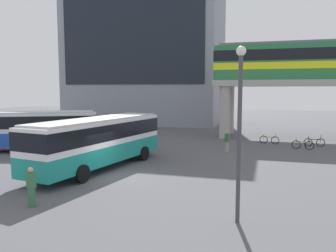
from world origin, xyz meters
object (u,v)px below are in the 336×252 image
Objects in this scene: bicycle_black at (314,142)px; bicycle_brown at (303,145)px; station_building at (145,52)px; pedestrian_at_kerb at (227,142)px; bicycle_orange at (269,140)px; bus_main at (99,138)px; pedestrian_waiting_near_stop at (31,188)px; bus_secondary at (28,127)px.

bicycle_brown is at bearing -121.91° from bicycle_black.
bicycle_black and bicycle_brown have the same top height.
station_building is 29.75m from bicycle_brown.
station_building is at bearing 138.08° from bicycle_brown.
bicycle_brown is 1.05× the size of pedestrian_at_kerb.
station_building is 26.47m from bicycle_orange.
bicycle_black is at bearing 34.02° from pedestrian_at_kerb.
bus_main is 6.43× the size of bicycle_orange.
bicycle_black is 1.05× the size of pedestrian_at_kerb.
bicycle_black is 24.49m from pedestrian_waiting_near_stop.
pedestrian_at_kerb is (-3.31, -5.29, 0.43)m from bicycle_orange.
bus_main reaches higher than bicycle_orange.
bus_main is at bearing -75.59° from station_building.
pedestrian_waiting_near_stop is at bearing -115.27° from bicycle_orange.
bus_main is at bearing -130.38° from pedestrian_at_kerb.
bus_secondary is 24.56m from bicycle_black.
bus_secondary is (-8.63, 4.24, 0.00)m from bus_main.
station_building is 2.04× the size of bus_secondary.
bicycle_black is at bearing 42.75° from bus_main.
station_building reaches higher than bicycle_brown.
pedestrian_waiting_near_stop is (0.56, -7.20, -1.18)m from bus_main.
pedestrian_waiting_near_stop is at bearing -77.46° from station_building.
bus_secondary is at bearing 128.79° from pedestrian_waiting_near_stop.
bicycle_black is (14.21, 13.13, -1.63)m from bus_main.
station_building reaches higher than pedestrian_waiting_near_stop.
bicycle_brown is (2.70, -2.28, 0.00)m from bicycle_orange.
bus_secondary is at bearing -161.92° from bicycle_brown.
pedestrian_waiting_near_stop is (8.27, -37.20, -9.77)m from station_building.
bicycle_black is at bearing 56.14° from pedestrian_waiting_near_stop.
pedestrian_waiting_near_stop is (-6.51, -15.51, 0.02)m from pedestrian_at_kerb.
station_building is 12.70× the size of bicycle_orange.
bus_secondary is 6.48× the size of pedestrian_at_kerb.
bus_main reaches higher than pedestrian_at_kerb.
bus_secondary is 22.90m from bicycle_brown.
bus_secondary is at bearing -165.45° from pedestrian_at_kerb.
bicycle_black is at bearing -37.59° from station_building.
bicycle_orange is at bearing 172.92° from bicycle_black.
bus_secondary is at bearing -153.77° from bicycle_orange.
bus_secondary is 6.23× the size of bicycle_orange.
pedestrian_at_kerb reaches higher than bicycle_brown.
bus_secondary is at bearing 153.83° from bus_main.
pedestrian_waiting_near_stop is at bearing -123.86° from bicycle_black.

